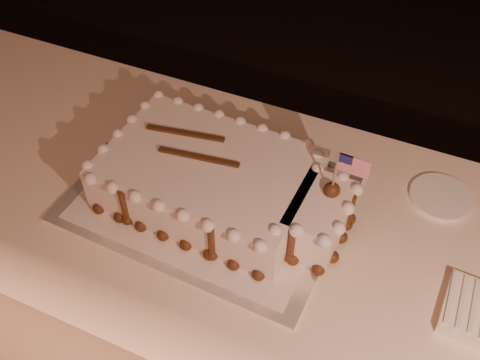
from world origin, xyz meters
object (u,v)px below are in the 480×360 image
at_px(sheet_cake, 221,183).
at_px(side_plate, 441,197).
at_px(banquet_table, 263,305).
at_px(cake_board, 210,196).

relative_size(sheet_cake, side_plate, 4.07).
relative_size(banquet_table, sheet_cake, 3.97).
bearing_deg(cake_board, sheet_cake, 0.49).
bearing_deg(banquet_table, sheet_cake, 174.19).
bearing_deg(sheet_cake, side_plate, 25.23).
bearing_deg(banquet_table, side_plate, 34.01).
xyz_separation_m(banquet_table, side_plate, (0.35, 0.24, 0.38)).
height_order(banquet_table, sheet_cake, sheet_cake).
distance_m(banquet_table, sheet_cake, 0.46).
height_order(cake_board, sheet_cake, sheet_cake).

